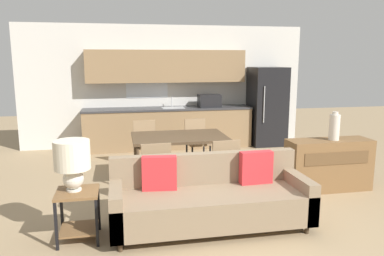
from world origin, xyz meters
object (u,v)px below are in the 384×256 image
couch (209,199)px  refrigerator (267,106)px  side_table (78,207)px  dining_chair_near_right (223,164)px  vase (334,127)px  dining_chair_near_left (155,168)px  dining_table (179,139)px  dining_chair_far_right (197,140)px  table_lamp (72,160)px  dining_chair_far_left (145,142)px  credenza (328,165)px

couch → refrigerator: bearing=59.7°
side_table → dining_chair_near_right: dining_chair_near_right is taller
vase → dining_chair_near_left: size_ratio=0.49×
dining_table → dining_chair_far_right: bearing=60.5°
couch → table_lamp: table_lamp is taller
vase → dining_chair_near_right: size_ratio=0.49×
side_table → dining_chair_far_left: size_ratio=0.65×
couch → dining_chair_near_left: (-0.55, 0.88, 0.15)m
couch → vase: vase is taller
dining_table → side_table: bearing=-128.1°
refrigerator → dining_chair_near_left: bearing=-132.8°
dining_table → table_lamp: bearing=-129.3°
table_lamp → side_table: bearing=-44.0°
couch → dining_chair_far_left: size_ratio=2.67×
table_lamp → dining_chair_near_right: (1.92, 0.90, -0.41)m
dining_table → credenza: credenza is taller
dining_table → couch: 1.78m
dining_chair_far_left → refrigerator: bearing=22.3°
table_lamp → dining_chair_far_left: bearing=69.7°
credenza → vase: 0.58m
dining_chair_near_right → dining_chair_near_left: (-0.96, -0.00, 0.00)m
couch → dining_chair_far_right: size_ratio=2.67×
dining_table → table_lamp: size_ratio=2.71×
dining_chair_near_right → dining_chair_far_right: 1.69m
table_lamp → dining_chair_far_right: 3.24m
credenza → refrigerator: bearing=85.0°
dining_chair_far_right → dining_chair_far_left: bearing=172.8°
side_table → credenza: (3.54, 0.94, 0.02)m
refrigerator → couch: 4.66m
table_lamp → dining_chair_near_left: table_lamp is taller
dining_table → credenza: bearing=-21.6°
credenza → dining_chair_far_left: size_ratio=1.48×
side_table → vase: (3.59, 0.92, 0.60)m
vase → dining_chair_far_left: bearing=147.4°
dining_table → vase: 2.37m
vase → couch: bearing=-157.5°
dining_chair_far_left → couch: bearing=-81.6°
couch → dining_chair_near_right: size_ratio=2.67×
dining_chair_near_right → dining_chair_near_left: size_ratio=1.00×
side_table → dining_chair_near_left: size_ratio=0.65×
dining_chair_near_right → vase: bearing=174.6°
side_table → vase: size_ratio=1.31×
dining_table → side_table: size_ratio=2.69×
couch → side_table: couch is taller
credenza → vase: (0.04, -0.02, 0.58)m
side_table → dining_chair_near_right: 2.11m
credenza → dining_chair_near_right: bearing=-179.6°
vase → dining_chair_near_right: 1.77m
refrigerator → table_lamp: (-3.85, -4.01, 0.01)m
refrigerator → dining_chair_far_left: 3.24m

